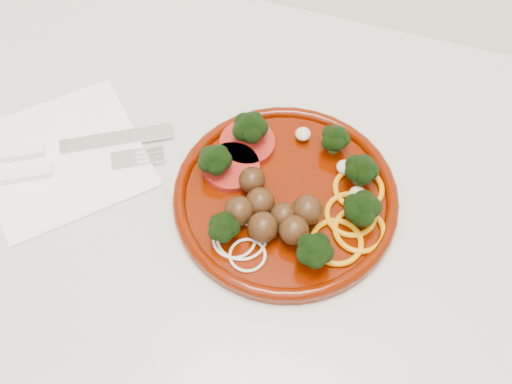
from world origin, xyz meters
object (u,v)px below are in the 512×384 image
(napkin, at_px, (63,157))
(plate, at_px, (287,195))
(fork, at_px, (35,173))
(knife, at_px, (38,150))

(napkin, bearing_deg, plate, 4.64)
(plate, xyz_separation_m, napkin, (-0.26, -0.02, -0.01))
(plate, xyz_separation_m, fork, (-0.27, -0.05, -0.01))
(plate, distance_m, fork, 0.28)
(plate, relative_size, fork, 1.25)
(napkin, xyz_separation_m, knife, (-0.03, -0.00, 0.01))
(fork, bearing_deg, knife, 83.00)
(napkin, bearing_deg, fork, -117.15)
(plate, bearing_deg, knife, -175.14)
(fork, bearing_deg, napkin, 33.31)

